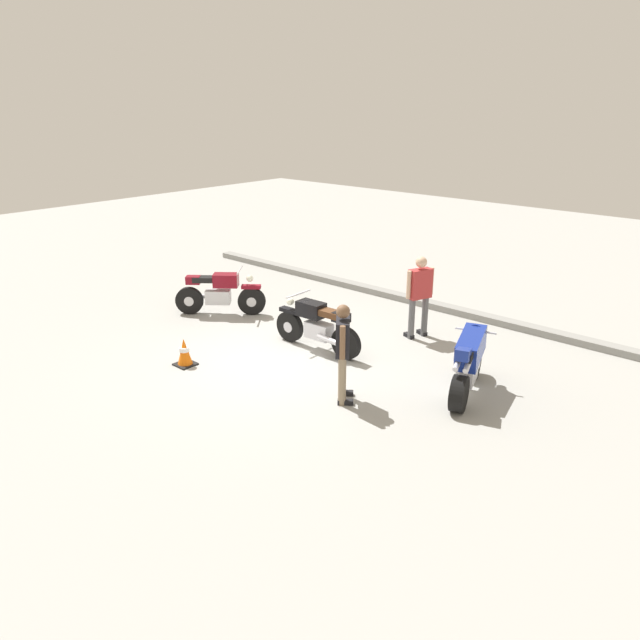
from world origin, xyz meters
name	(u,v)px	position (x,y,z in m)	size (l,w,h in m)	color
ground_plane	(279,359)	(0.00, 0.00, 0.00)	(40.00, 40.00, 0.00)	#9E9E99
curb_edge	(412,300)	(0.00, 4.60, 0.07)	(14.00, 0.30, 0.15)	gray
motorcycle_black_cruiser	(317,325)	(0.25, 0.82, 0.52)	(2.09, 0.70, 1.09)	black
motorcycle_blue_sportbike	(469,361)	(3.42, 1.09, 0.59)	(0.89, 1.91, 1.14)	black
motorcycle_maroon_cruiser	(220,293)	(-2.87, 0.94, 0.52)	(1.69, 1.42, 1.09)	black
person_in_black_shirt	(343,347)	(1.99, -0.51, 0.95)	(0.52, 0.57, 1.67)	gray
person_in_red_shirt	(420,291)	(1.35, 2.74, 1.00)	(0.44, 0.66, 1.74)	#59595B
traffic_cone	(184,352)	(-1.12, -1.38, 0.26)	(0.36, 0.36, 0.53)	black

